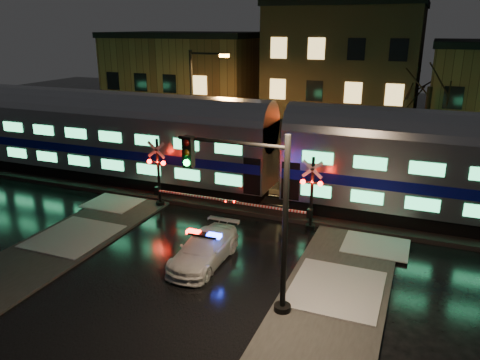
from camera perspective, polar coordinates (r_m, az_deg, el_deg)
name	(u,v)px	position (r m, az deg, el deg)	size (l,w,h in m)	color
ground	(218,236)	(23.67, -2.65, -6.78)	(120.00, 120.00, 0.00)	black
ballast	(253,201)	(27.89, 1.61, -2.53)	(90.00, 4.20, 0.24)	black
sidewalk_left	(27,265)	(22.83, -24.55, -9.36)	(4.00, 20.00, 0.12)	#2D2D2D
sidewalk_right	(319,334)	(16.92, 9.63, -18.02)	(4.00, 20.00, 0.12)	#2D2D2D
building_left	(190,85)	(47.28, -6.08, 11.43)	(14.00, 10.00, 9.00)	brown
building_mid	(345,78)	(42.77, 12.70, 12.08)	(12.00, 11.00, 11.50)	brown
train	(280,150)	(26.42, 4.88, 3.65)	(51.00, 3.12, 5.92)	black
police_car	(204,249)	(20.85, -4.39, -8.40)	(1.87, 4.59, 1.49)	silver
crossing_signal_right	(304,201)	(23.92, 7.80, -2.49)	(5.50, 0.64, 3.89)	black
crossing_signal_left	(163,180)	(26.93, -9.31, -0.05)	(5.70, 0.65, 4.03)	black
traffic_light	(256,220)	(16.43, 1.97, -4.87)	(4.33, 0.74, 6.69)	black
streetlight	(196,105)	(32.46, -5.41, 9.13)	(2.85, 0.30, 8.53)	black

